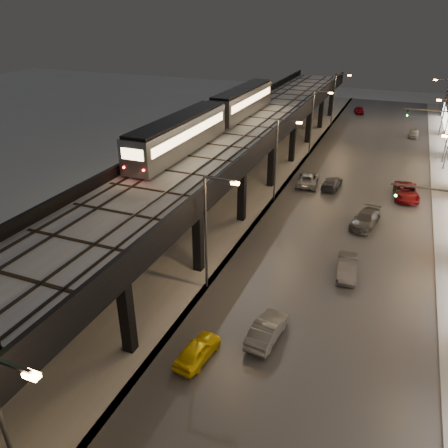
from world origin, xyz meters
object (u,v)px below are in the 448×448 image
(car_taxi, at_px, (198,351))
(car_mid_silver, at_px, (308,179))
(car_near_white, at_px, (267,330))
(car_onc_white, at_px, (365,220))
(car_onc_silver, at_px, (347,268))
(car_onc_red, at_px, (414,134))
(car_far_white, at_px, (359,110))
(car_mid_dark, at_px, (332,183))
(car_onc_dark, at_px, (406,192))
(subway_train, at_px, (216,115))

(car_taxi, xyz_separation_m, car_mid_silver, (-0.20, 31.13, 0.09))
(car_near_white, xyz_separation_m, car_onc_white, (4.05, 19.02, -0.00))
(car_onc_white, bearing_deg, car_onc_silver, -81.11)
(car_onc_red, bearing_deg, car_far_white, 127.52)
(car_near_white, xyz_separation_m, car_mid_dark, (-0.65, 27.71, -0.06))
(car_mid_dark, height_order, car_onc_dark, car_onc_dark)
(car_mid_silver, xyz_separation_m, car_mid_dark, (2.89, -0.11, -0.08))
(subway_train, height_order, car_near_white, subway_train)
(car_onc_dark, bearing_deg, car_mid_dark, 175.34)
(car_near_white, height_order, car_mid_dark, car_near_white)
(subway_train, distance_m, car_onc_dark, 22.88)
(car_far_white, distance_m, car_onc_silver, 61.15)
(car_far_white, bearing_deg, car_near_white, 80.16)
(car_far_white, relative_size, car_onc_silver, 0.96)
(car_taxi, bearing_deg, car_onc_silver, -111.88)
(car_onc_silver, height_order, car_onc_dark, car_onc_dark)
(car_mid_silver, bearing_deg, car_onc_white, 124.65)
(car_taxi, bearing_deg, car_mid_silver, -82.84)
(car_onc_dark, bearing_deg, subway_train, -175.34)
(car_taxi, xyz_separation_m, car_mid_dark, (2.69, 31.02, 0.01))
(car_near_white, bearing_deg, car_far_white, -82.96)
(car_far_white, xyz_separation_m, car_onc_dark, (10.05, -42.48, 0.06))
(car_onc_silver, bearing_deg, car_onc_white, 81.39)
(subway_train, xyz_separation_m, car_near_white, (13.76, -24.01, -7.56))
(car_mid_silver, xyz_separation_m, car_onc_silver, (7.19, -18.35, -0.03))
(car_near_white, bearing_deg, car_taxi, 49.72)
(subway_train, relative_size, car_onc_silver, 8.14)
(car_onc_dark, bearing_deg, car_onc_red, 83.80)
(subway_train, bearing_deg, car_onc_dark, 10.18)
(car_taxi, height_order, car_near_white, car_near_white)
(car_mid_dark, xyz_separation_m, car_far_white, (-1.88, 42.60, 0.04))
(car_mid_dark, xyz_separation_m, car_onc_white, (4.71, -8.69, 0.06))
(car_mid_dark, height_order, car_onc_silver, car_onc_silver)
(car_far_white, height_order, car_onc_silver, car_onc_silver)
(car_onc_white, bearing_deg, car_far_white, 108.64)
(car_near_white, xyz_separation_m, car_onc_red, (7.84, 55.38, -0.07))
(car_onc_dark, xyz_separation_m, car_onc_white, (-3.46, -8.81, -0.05))
(car_mid_dark, bearing_deg, subway_train, 19.17)
(car_mid_silver, xyz_separation_m, car_onc_red, (11.38, 27.57, -0.09))
(subway_train, xyz_separation_m, car_mid_dark, (13.10, 3.70, -7.62))
(car_mid_dark, relative_size, car_onc_white, 0.92)
(car_near_white, xyz_separation_m, car_onc_dark, (7.51, 27.83, 0.05))
(car_mid_dark, height_order, car_onc_red, car_mid_dark)
(subway_train, distance_m, car_taxi, 30.22)
(car_near_white, distance_m, car_onc_white, 19.44)
(car_taxi, height_order, car_onc_white, car_onc_white)
(car_taxi, bearing_deg, car_near_white, -128.46)
(car_mid_silver, relative_size, car_mid_dark, 1.17)
(car_mid_silver, relative_size, car_onc_white, 1.07)
(car_far_white, relative_size, car_onc_dark, 0.75)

